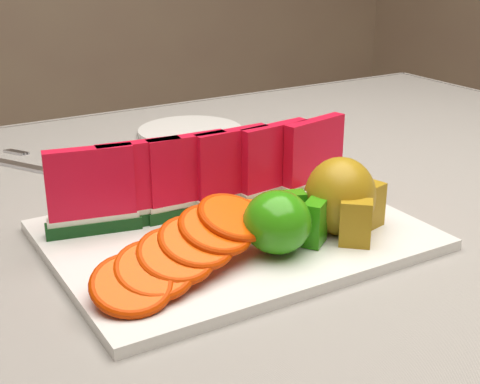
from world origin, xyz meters
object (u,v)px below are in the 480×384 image
platter (234,235)px  fork (30,166)px  apple_cluster (282,221)px  side_plate (191,131)px  pear_cluster (343,199)px

platter → fork: platter is taller
apple_cluster → side_plate: size_ratio=0.49×
platter → apple_cluster: (0.02, -0.07, 0.04)m
apple_cluster → fork: size_ratio=0.57×
pear_cluster → fork: pear_cluster is taller
pear_cluster → side_plate: bearing=84.2°
platter → fork: (-0.13, 0.37, -0.00)m
apple_cluster → fork: apple_cluster is taller
apple_cluster → fork: 0.47m
side_plate → pear_cluster: bearing=-95.8°
apple_cluster → fork: bearing=109.1°
apple_cluster → pear_cluster: bearing=4.6°
side_plate → fork: side_plate is taller
fork → side_plate: bearing=7.3°
pear_cluster → side_plate: (0.05, 0.47, -0.05)m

